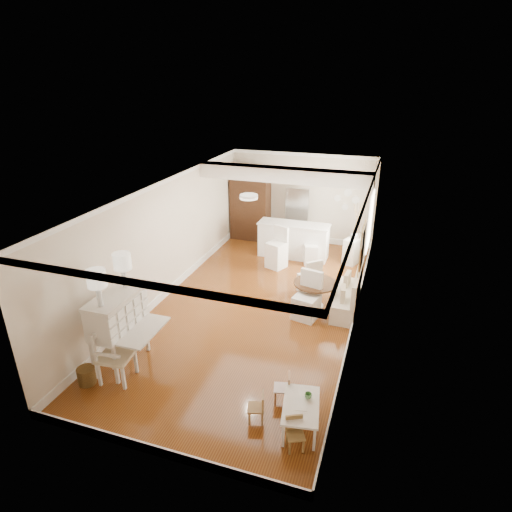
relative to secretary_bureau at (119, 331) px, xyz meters
The scene contains 20 objects.
room 3.81m from the secretary_bureau, 61.45° to the left, with size 9.00×9.04×2.82m.
secretary_bureau is the anchor object (origin of this frame).
gustavian_armchair 0.48m from the secretary_bureau, 65.31° to the right, with size 0.58×0.58×1.02m, color silver.
wicker_basket 0.92m from the secretary_bureau, 112.74° to the right, with size 0.31×0.31×0.31m, color brown.
kids_table 3.56m from the secretary_bureau, ahead, with size 0.54×0.89×0.45m, color white.
kids_chair_a 2.90m from the secretary_bureau, 11.44° to the right, with size 0.25×0.25×0.53m, color olive.
kids_chair_b 3.10m from the secretary_bureau, ahead, with size 0.26×0.26×0.54m, color #AA764D.
kids_chair_c 3.65m from the secretary_bureau, 14.34° to the right, with size 0.25×0.25×0.52m, color #9B7A46.
banquette 4.97m from the secretary_bureau, 42.27° to the left, with size 0.52×1.60×0.98m, color silver.
dining_table 4.35m from the secretary_bureau, 46.75° to the left, with size 0.97×0.97×0.66m, color #4F2F19.
slip_chair_near 3.95m from the secretary_bureau, 43.10° to the left, with size 0.51×0.53×1.07m, color white.
slip_chair_far 4.73m from the secretary_bureau, 55.22° to the left, with size 0.44×0.45×0.92m, color white.
breakfast_counter 6.20m from the secretary_bureau, 73.30° to the left, with size 2.05×0.65×1.03m, color white.
bar_stool_left 5.29m from the secretary_bureau, 73.29° to the left, with size 0.46×0.46×1.16m, color white.
bar_stool_right 6.08m from the secretary_bureau, 66.99° to the left, with size 0.36×0.36×0.90m, color silver.
pantry_cabinet 7.03m from the secretary_bureau, 89.33° to the left, with size 1.20×0.60×2.30m, color #381E11.
fridge 7.27m from the secretary_bureau, 74.17° to the left, with size 0.75×0.65×1.80m, color silver.
sideboard 7.08m from the secretary_bureau, 60.09° to the left, with size 0.35×0.78×0.74m, color silver.
pencil_cup 3.58m from the secretary_bureau, ahead, with size 0.11×0.11×0.09m, color #61A661.
branch_vase 7.06m from the secretary_bureau, 60.34° to the left, with size 0.19×0.19×0.20m, color white.
Camera 1 is at (2.75, -8.28, 5.01)m, focal length 30.00 mm.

